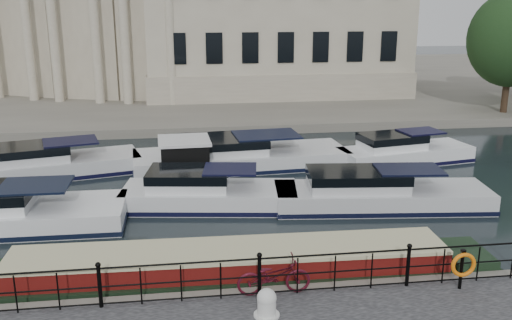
{
  "coord_description": "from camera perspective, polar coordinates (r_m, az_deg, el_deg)",
  "views": [
    {
      "loc": [
        -1.91,
        -15.37,
        7.99
      ],
      "look_at": [
        0.5,
        2.0,
        3.0
      ],
      "focal_mm": 40.0,
      "sensor_mm": 36.0,
      "label": 1
    }
  ],
  "objects": [
    {
      "name": "life_ring_post",
      "position": [
        16.11,
        20.01,
        -9.88
      ],
      "size": [
        0.69,
        0.19,
        1.12
      ],
      "color": "black",
      "rests_on": "near_quay"
    },
    {
      "name": "railing",
      "position": [
        14.9,
        0.34,
        -11.23
      ],
      "size": [
        24.14,
        0.14,
        1.22
      ],
      "color": "black",
      "rests_on": "near_quay"
    },
    {
      "name": "civic_building",
      "position": [
        50.1,
        -7.08,
        14.67
      ],
      "size": [
        53.55,
        31.84,
        16.85
      ],
      "color": "#ADA38C",
      "rests_on": "far_bank"
    },
    {
      "name": "narrowboat",
      "position": [
        16.61,
        -2.58,
        -11.46
      ],
      "size": [
        15.46,
        2.45,
        1.56
      ],
      "rotation": [
        0.0,
        0.0,
        -0.03
      ],
      "color": "black",
      "rests_on": "ground_plane"
    },
    {
      "name": "ground_plane",
      "position": [
        17.43,
        -0.74,
        -11.4
      ],
      "size": [
        160.0,
        160.0,
        0.0
      ],
      "primitive_type": "plane",
      "color": "black",
      "rests_on": "ground"
    },
    {
      "name": "harbour_hut",
      "position": [
        25.18,
        -7.13,
        -0.47
      ],
      "size": [
        3.12,
        2.64,
        2.19
      ],
      "rotation": [
        0.0,
        0.0,
        0.04
      ],
      "color": "#6B665B",
      "rests_on": "ground_plane"
    },
    {
      "name": "far_bank",
      "position": [
        54.95,
        -5.87,
        7.72
      ],
      "size": [
        120.0,
        42.0,
        0.55
      ],
      "primitive_type": "cube",
      "color": "#6B665B",
      "rests_on": "ground_plane"
    },
    {
      "name": "cabin_cruisers",
      "position": [
        25.02,
        -4.89,
        -1.92
      ],
      "size": [
        25.06,
        10.15,
        1.99
      ],
      "color": "white",
      "rests_on": "ground_plane"
    },
    {
      "name": "bicycle",
      "position": [
        15.07,
        1.8,
        -11.51
      ],
      "size": [
        1.94,
        0.69,
        1.01
      ],
      "primitive_type": "imported",
      "rotation": [
        0.0,
        0.0,
        1.58
      ],
      "color": "#4A0D1A",
      "rests_on": "near_quay"
    },
    {
      "name": "mooring_bollard",
      "position": [
        14.2,
        1.08,
        -14.13
      ],
      "size": [
        0.64,
        0.64,
        0.72
      ],
      "color": "silver",
      "rests_on": "near_quay"
    }
  ]
}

